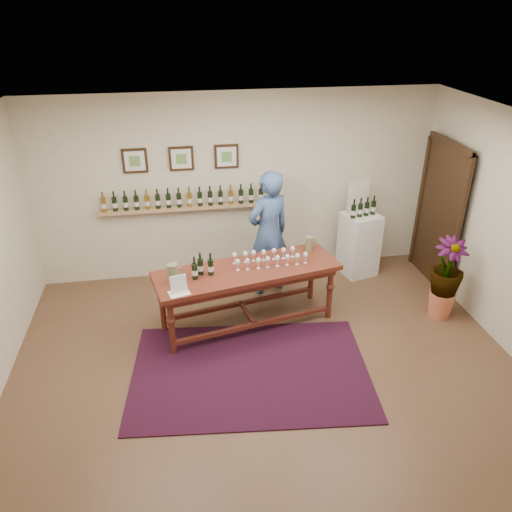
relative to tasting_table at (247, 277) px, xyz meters
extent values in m
plane|color=brown|center=(0.09, -0.96, -0.72)|extent=(6.00, 6.00, 0.00)
plane|color=beige|center=(0.09, 1.54, 0.68)|extent=(6.00, 0.00, 6.00)
plane|color=beige|center=(0.09, -3.46, 0.68)|extent=(6.00, 0.00, 6.00)
plane|color=beige|center=(0.09, -0.96, 2.08)|extent=(6.00, 6.00, 0.00)
cube|color=tan|center=(-0.71, 1.45, 0.43)|extent=(2.50, 0.16, 0.04)
cube|color=black|center=(3.03, 0.74, 0.33)|extent=(0.10, 1.00, 2.10)
cube|color=black|center=(2.98, 0.74, 0.33)|extent=(0.04, 1.12, 2.22)
cube|color=black|center=(-1.36, 1.51, 1.16)|extent=(0.35, 0.03, 0.35)
cube|color=silver|center=(-1.36, 1.50, 1.16)|extent=(0.28, 0.01, 0.28)
cube|color=#619249|center=(-1.36, 1.49, 1.16)|extent=(0.15, 0.00, 0.15)
cube|color=black|center=(-0.71, 1.51, 1.16)|extent=(0.35, 0.03, 0.35)
cube|color=silver|center=(-0.71, 1.50, 1.16)|extent=(0.28, 0.01, 0.28)
cube|color=#619249|center=(-0.71, 1.49, 1.16)|extent=(0.15, 0.00, 0.15)
cube|color=black|center=(-0.06, 1.51, 1.16)|extent=(0.35, 0.03, 0.35)
cube|color=silver|center=(-0.06, 1.50, 1.16)|extent=(0.28, 0.01, 0.28)
cube|color=#619249|center=(-0.06, 1.49, 1.16)|extent=(0.15, 0.00, 0.15)
cube|color=#460C16|center=(-0.12, -0.98, -0.71)|extent=(2.94, 2.11, 0.01)
cube|color=#4C2213|center=(0.00, 0.00, 0.09)|extent=(2.48, 1.23, 0.06)
cube|color=#4C2213|center=(0.00, 0.00, 0.02)|extent=(2.33, 1.07, 0.11)
cylinder|color=#4C2213|center=(-1.00, -0.49, -0.33)|extent=(0.09, 0.09, 0.78)
cylinder|color=#4C2213|center=(1.11, -0.04, -0.33)|extent=(0.09, 0.09, 0.78)
cylinder|color=#4C2213|center=(-1.11, 0.04, -0.33)|extent=(0.09, 0.09, 0.78)
cylinder|color=#4C2213|center=(1.00, 0.49, -0.33)|extent=(0.09, 0.09, 0.78)
cube|color=#4C2213|center=(0.06, -0.26, -0.56)|extent=(2.13, 0.50, 0.05)
cube|color=#4C2213|center=(-0.06, 0.26, -0.56)|extent=(2.13, 0.50, 0.05)
cube|color=#4C2213|center=(0.00, 0.00, -0.56)|extent=(0.16, 0.54, 0.05)
cube|color=silver|center=(-0.88, -0.44, 0.24)|extent=(0.28, 0.23, 0.22)
cube|color=white|center=(1.94, 1.11, -0.22)|extent=(0.61, 0.61, 0.99)
cube|color=silver|center=(1.90, 1.25, 0.54)|extent=(0.37, 0.12, 0.52)
cone|color=#CB6A43|center=(2.64, -0.25, -0.53)|extent=(0.35, 0.35, 0.37)
imported|color=#193E1B|center=(2.64, -0.25, -0.03)|extent=(0.55, 0.55, 0.64)
imported|color=#375584|center=(0.43, 0.82, 0.21)|extent=(0.80, 0.68, 1.86)
camera|label=1|loc=(-0.82, -5.52, 3.21)|focal=35.00mm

